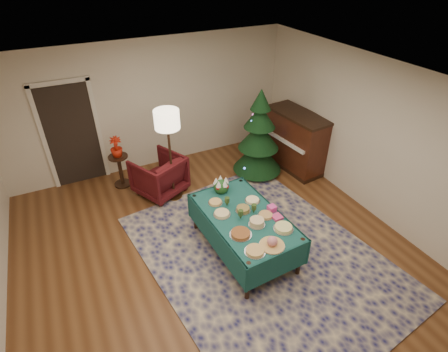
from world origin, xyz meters
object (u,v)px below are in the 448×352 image
gift_box (272,208)px  armchair (159,174)px  christmas_tree (259,137)px  piano (295,141)px  potted_plant (117,151)px  floor_lamp (167,125)px  side_table (121,171)px  buffet_table (244,223)px

gift_box → armchair: 2.51m
gift_box → christmas_tree: (0.97, 1.99, 0.08)m
armchair → piano: piano is taller
gift_box → piano: piano is taller
potted_plant → piano: piano is taller
floor_lamp → potted_plant: floor_lamp is taller
side_table → armchair: bearing=-43.3°
gift_box → christmas_tree: bearing=64.1°
floor_lamp → potted_plant: 1.40m
gift_box → floor_lamp: 2.28m
christmas_tree → piano: (0.86, -0.12, -0.23)m
buffet_table → gift_box: (0.43, -0.09, 0.19)m
gift_box → side_table: gift_box is taller
armchair → floor_lamp: size_ratio=0.48×
floor_lamp → side_table: 1.70m
buffet_table → piano: (2.26, 1.78, 0.04)m
armchair → side_table: 0.86m
armchair → christmas_tree: (2.09, -0.23, 0.41)m
christmas_tree → floor_lamp: bearing=-178.1°
buffet_table → floor_lamp: bearing=105.7°
buffet_table → floor_lamp: (-0.52, 1.83, 0.97)m
piano → gift_box: bearing=-134.3°
gift_box → floor_lamp: (-0.95, 1.92, 0.78)m
gift_box → christmas_tree: size_ratio=0.06×
buffet_table → armchair: armchair is taller
gift_box → potted_plant: 3.30m
armchair → side_table: armchair is taller
gift_box → christmas_tree: 2.21m
gift_box → armchair: bearing=117.0°
buffet_table → potted_plant: (-1.32, 2.71, 0.22)m
buffet_table → potted_plant: bearing=115.9°
christmas_tree → piano: 0.90m
potted_plant → piano: 3.70m
armchair → buffet_table: bearing=82.5°
buffet_table → potted_plant: potted_plant is taller
piano → armchair: bearing=173.3°
gift_box → armchair: size_ratio=0.13×
christmas_tree → armchair: bearing=173.8°
armchair → christmas_tree: size_ratio=0.46×
piano → buffet_table: bearing=-141.8°
side_table → potted_plant: potted_plant is taller
side_table → christmas_tree: 2.88m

